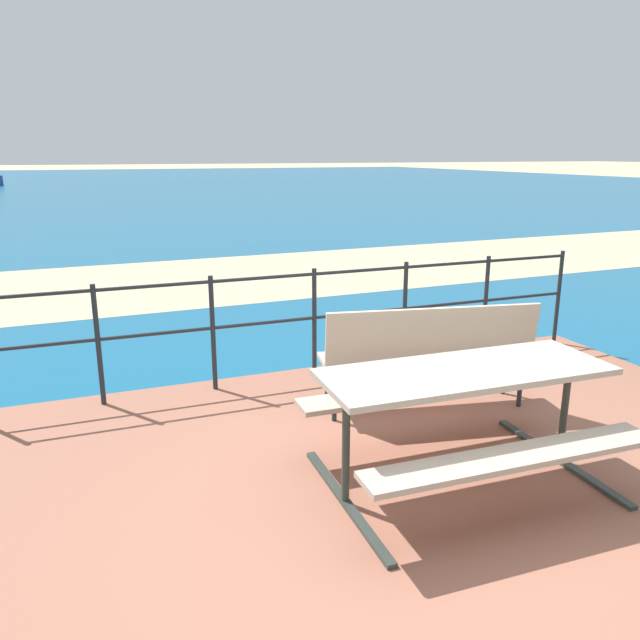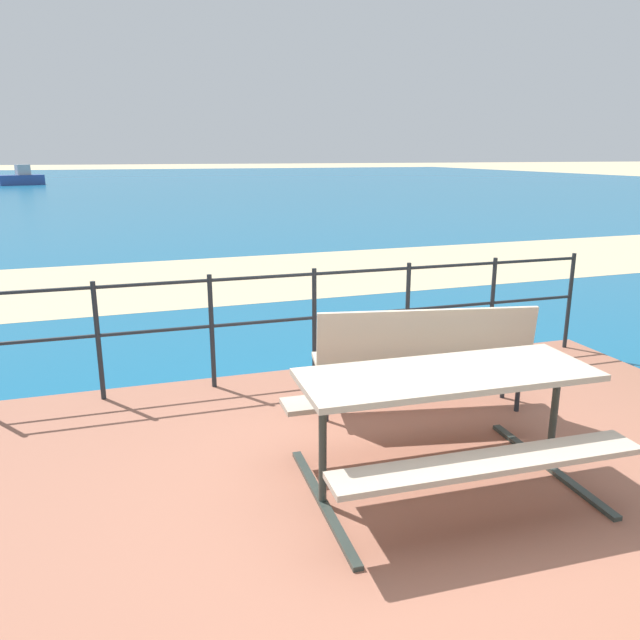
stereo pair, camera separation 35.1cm
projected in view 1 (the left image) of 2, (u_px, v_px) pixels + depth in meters
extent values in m
plane|color=tan|center=(446.00, 503.00, 3.97)|extent=(240.00, 240.00, 0.00)
cube|color=#935B47|center=(446.00, 499.00, 3.97)|extent=(6.40, 5.20, 0.06)
cube|color=#145B84|center=(107.00, 187.00, 39.92)|extent=(90.00, 90.00, 0.01)
cube|color=tan|center=(206.00, 279.00, 10.98)|extent=(54.09, 5.68, 0.01)
cube|color=tan|center=(466.00, 372.00, 3.92)|extent=(1.89, 0.73, 0.04)
cube|color=tan|center=(515.00, 457.00, 3.52)|extent=(1.88, 0.32, 0.04)
cube|color=tan|center=(422.00, 391.00, 4.50)|extent=(1.88, 0.32, 0.04)
cylinder|color=#2D3833|center=(346.00, 447.00, 3.76)|extent=(0.05, 0.05, 0.78)
cube|color=#2D3833|center=(345.00, 502.00, 3.86)|extent=(0.10, 1.34, 0.03)
cylinder|color=#2D3833|center=(564.00, 411.00, 4.29)|extent=(0.05, 0.05, 0.78)
cube|color=#2D3833|center=(559.00, 459.00, 4.39)|extent=(0.10, 1.34, 0.03)
cube|color=#BCAD93|center=(425.00, 355.00, 5.22)|extent=(1.83, 0.73, 0.04)
cube|color=#BCAD93|center=(434.00, 334.00, 4.99)|extent=(1.77, 0.42, 0.44)
cylinder|color=#1E2328|center=(504.00, 369.00, 5.57)|extent=(0.04, 0.04, 0.46)
cylinder|color=#1E2328|center=(521.00, 381.00, 5.29)|extent=(0.04, 0.04, 0.46)
cylinder|color=#1E2328|center=(327.00, 381.00, 5.28)|extent=(0.04, 0.04, 0.46)
cylinder|color=#1E2328|center=(334.00, 394.00, 5.00)|extent=(0.04, 0.04, 0.46)
cylinder|color=#1E2328|center=(98.00, 346.00, 5.25)|extent=(0.04, 0.04, 1.07)
cylinder|color=#1E2328|center=(213.00, 334.00, 5.60)|extent=(0.04, 0.04, 1.07)
cylinder|color=#1E2328|center=(314.00, 323.00, 5.95)|extent=(0.04, 0.04, 1.07)
cylinder|color=#1E2328|center=(405.00, 314.00, 6.29)|extent=(0.04, 0.04, 1.07)
cylinder|color=#1E2328|center=(485.00, 305.00, 6.64)|extent=(0.04, 0.04, 1.07)
cylinder|color=#1E2328|center=(558.00, 298.00, 6.98)|extent=(0.04, 0.04, 1.07)
cylinder|color=#1E2328|center=(314.00, 274.00, 5.82)|extent=(5.90, 0.03, 0.03)
cylinder|color=#1E2328|center=(314.00, 318.00, 5.93)|extent=(5.90, 0.03, 0.03)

